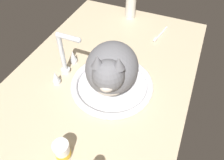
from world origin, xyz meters
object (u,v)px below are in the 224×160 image
Objects in this scene: soap_pump_bottle at (131,5)px; toothbrush at (160,34)px; faucet at (65,58)px; pill_bottle at (62,151)px; sink_basin at (112,85)px; cat at (111,69)px.

soap_pump_bottle reaches higher than toothbrush.
faucet is at bearing 169.85° from soap_pump_bottle.
pill_bottle is at bearing -174.20° from soap_pump_bottle.
sink_basin is 4.42× the size of pill_bottle.
soap_pump_bottle is (54.61, -9.77, -0.91)cm from faucet.
sink_basin is 2.18× the size of toothbrush.
cat is (-1.78, -21.85, 3.61)cm from faucet.
pill_bottle reaches higher than toothbrush.
toothbrush is at bearing -12.30° from sink_basin.
sink_basin reaches higher than toothbrush.
faucet is 0.58× the size of cat.
cat reaches higher than sink_basin.
pill_bottle is at bearing 174.42° from cat.
soap_pump_bottle reaches higher than sink_basin.
cat reaches higher than toothbrush.
pill_bottle is (-31.86, 3.11, -8.38)cm from cat.
toothbrush is at bearing -8.91° from pill_bottle.
cat is at bearing -167.92° from soap_pump_bottle.
faucet reaches higher than toothbrush.
pill_bottle is 0.49× the size of toothbrush.
sink_basin is at bearing 15.60° from cat.
sink_basin is 0.94× the size of cat.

